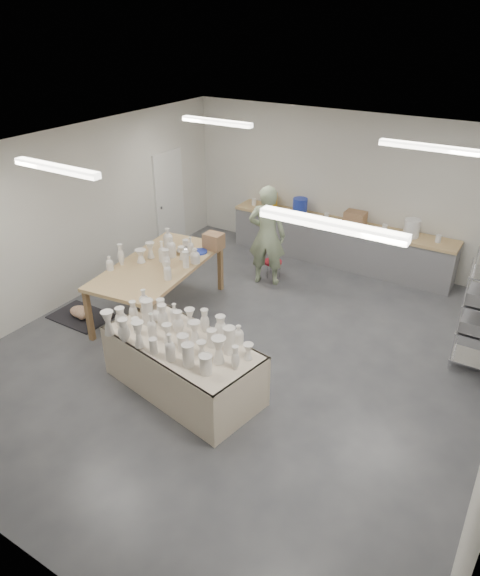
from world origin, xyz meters
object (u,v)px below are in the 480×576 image
Objects in this scene: drying_table at (182,362)px; work_table at (165,261)px; potter at (267,236)px; red_stool at (273,263)px.

work_table is (-1.52, 1.56, 0.50)m from drying_table.
work_table is 1.37× the size of potter.
drying_table is 2.23m from work_table.
drying_table is at bearing 81.72° from potter.
red_stool is (-0.00, 0.27, -0.66)m from potter.
drying_table is 3.71m from red_stool.
red_stool is at bearing 58.87° from work_table.
red_stool is at bearing 109.38° from drying_table.
work_table reaches higher than red_stool.
red_stool is at bearing -107.99° from potter.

